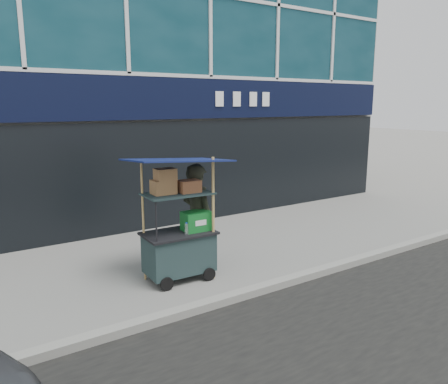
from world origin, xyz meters
TOP-DOWN VIEW (x-y plane):
  - ground at (0.00, 0.00)m, footprint 80.00×80.00m
  - curb at (0.00, -0.20)m, footprint 80.00×0.18m
  - vendor_cart at (-0.43, 0.96)m, footprint 1.53×1.11m
  - vendor_man at (0.01, 1.15)m, footprint 0.58×0.75m

SIDE VIEW (x-z plane):
  - ground at x=0.00m, z-range 0.00..0.00m
  - curb at x=0.00m, z-range 0.00..0.12m
  - vendor_cart at x=-0.43m, z-range -0.30..1.72m
  - vendor_man at x=0.01m, z-range 0.00..1.83m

